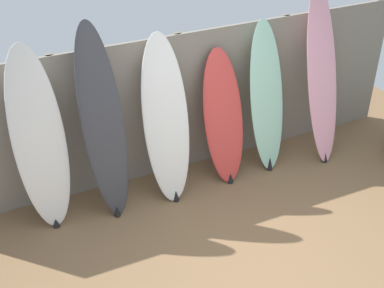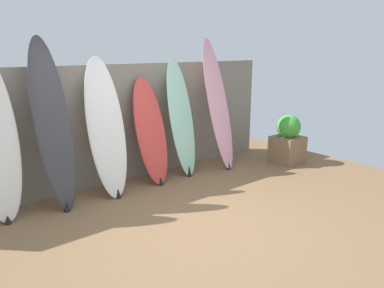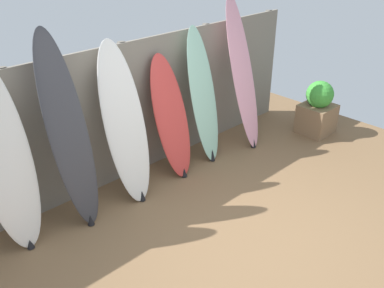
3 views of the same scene
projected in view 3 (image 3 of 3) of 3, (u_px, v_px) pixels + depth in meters
name	position (u px, v px, depth m)	size (l,w,h in m)	color
ground	(243.00, 241.00, 4.65)	(7.68, 7.68, 0.00)	brown
fence_back	(128.00, 112.00, 5.52)	(6.08, 0.11, 1.80)	gray
surfboard_white_0	(4.00, 158.00, 4.19)	(0.57, 0.49, 2.06)	white
surfboard_charcoal_1	(68.00, 133.00, 4.53)	(0.53, 0.59, 2.20)	#38383D
surfboard_white_2	(125.00, 125.00, 5.03)	(0.58, 0.65, 1.94)	white
surfboard_red_3	(171.00, 118.00, 5.59)	(0.52, 0.60, 1.62)	#D13D38
surfboard_seafoam_4	(203.00, 98.00, 5.88)	(0.49, 0.50, 1.89)	#9ED6BC
surfboard_pink_5	(243.00, 75.00, 6.23)	(0.44, 0.70, 2.21)	pink
planter_box	(318.00, 109.00, 6.84)	(0.51, 0.49, 0.87)	#846647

